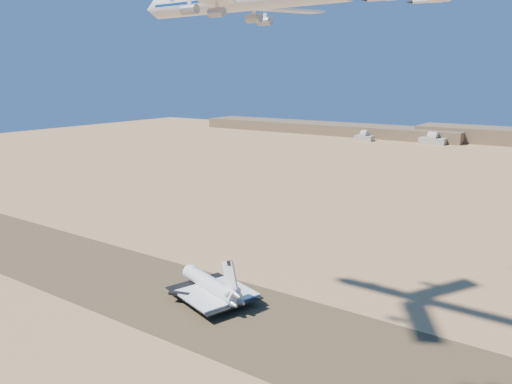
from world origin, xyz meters
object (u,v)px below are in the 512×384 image
Objects in this scene: carrier_747 at (235,0)px; crew_c at (214,309)px; chase_jet_f at (430,0)px; crew_b at (201,313)px; shuttle at (210,286)px; crew_a at (209,312)px.

carrier_747 is 42.54× the size of crew_c.
carrier_747 is 75.87m from chase_jet_f.
crew_b is (-12.40, -4.37, -99.36)m from carrier_747.
shuttle is 11.10m from crew_c.
shuttle is 21.54× the size of crew_a.
carrier_747 reaches higher than chase_jet_f.
carrier_747 is 43.93× the size of crew_a.
crew_b is 1.02× the size of crew_c.
carrier_747 is 4.96× the size of chase_jet_f.
shuttle is 13.26m from crew_a.
crew_b is at bearing -46.73° from shuttle.
carrier_747 is 100.00m from crew_a.
crew_a is 0.97× the size of crew_c.
crew_b is at bearing 124.87° from crew_a.
crew_b is 5.22m from crew_c.
chase_jet_f reaches higher than crew_b.
carrier_747 is 99.94m from crew_c.
crew_c is at bearing -25.49° from shuttle.
crew_c is (-10.59, 0.53, -99.37)m from carrier_747.
crew_a is 2.59m from crew_b.
chase_jet_f is (48.53, 70.92, 104.20)m from crew_b.
shuttle is at bearing -24.60° from crew_c.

